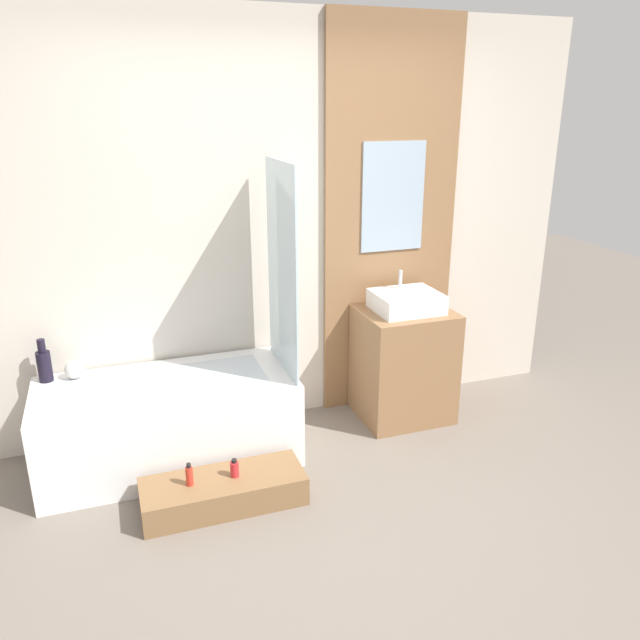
% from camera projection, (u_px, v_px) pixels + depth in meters
% --- Properties ---
extents(ground_plane, '(12.00, 12.00, 0.00)m').
position_uv_depth(ground_plane, '(368.00, 557.00, 3.00)').
color(ground_plane, slate).
extents(wall_tiled_back, '(4.20, 0.06, 2.60)m').
position_uv_depth(wall_tiled_back, '(274.00, 229.00, 3.97)').
color(wall_tiled_back, beige).
rests_on(wall_tiled_back, ground_plane).
extents(wall_wood_accent, '(0.94, 0.04, 2.60)m').
position_uv_depth(wall_wood_accent, '(391.00, 222.00, 4.17)').
color(wall_wood_accent, '#8E6642').
rests_on(wall_wood_accent, ground_plane).
extents(bathtub, '(1.49, 0.68, 0.52)m').
position_uv_depth(bathtub, '(169.00, 421.00, 3.72)').
color(bathtub, white).
rests_on(bathtub, ground_plane).
extents(glass_shower_screen, '(0.01, 0.59, 1.24)m').
position_uv_depth(glass_shower_screen, '(282.00, 269.00, 3.63)').
color(glass_shower_screen, silver).
rests_on(glass_shower_screen, bathtub).
extents(wooden_step_bench, '(0.87, 0.33, 0.16)m').
position_uv_depth(wooden_step_bench, '(224.00, 491.00, 3.37)').
color(wooden_step_bench, olive).
rests_on(wooden_step_bench, ground_plane).
extents(vanity_cabinet, '(0.60, 0.51, 0.77)m').
position_uv_depth(vanity_cabinet, '(403.00, 364.00, 4.23)').
color(vanity_cabinet, '#8E6642').
rests_on(vanity_cabinet, ground_plane).
extents(sink, '(0.42, 0.36, 0.25)m').
position_uv_depth(sink, '(406.00, 302.00, 4.08)').
color(sink, white).
rests_on(sink, vanity_cabinet).
extents(vase_tall_dark, '(0.08, 0.08, 0.26)m').
position_uv_depth(vase_tall_dark, '(44.00, 364.00, 3.62)').
color(vase_tall_dark, black).
rests_on(vase_tall_dark, bathtub).
extents(vase_round_light, '(0.11, 0.11, 0.11)m').
position_uv_depth(vase_round_light, '(74.00, 369.00, 3.67)').
color(vase_round_light, silver).
rests_on(vase_round_light, bathtub).
extents(bottle_soap_primary, '(0.04, 0.04, 0.13)m').
position_uv_depth(bottle_soap_primary, '(189.00, 475.00, 3.27)').
color(bottle_soap_primary, red).
rests_on(bottle_soap_primary, wooden_step_bench).
extents(bottle_soap_secondary, '(0.05, 0.05, 0.10)m').
position_uv_depth(bottle_soap_secondary, '(235.00, 469.00, 3.34)').
color(bottle_soap_secondary, red).
rests_on(bottle_soap_secondary, wooden_step_bench).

